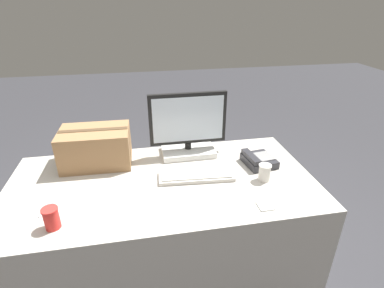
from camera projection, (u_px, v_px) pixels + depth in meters
ground_plane at (167, 267)px, 2.09m from camera, size 12.00×12.00×0.00m
office_desk at (165, 227)px, 1.93m from camera, size 1.80×0.90×0.71m
monitor at (188, 130)px, 2.00m from camera, size 0.51×0.22×0.43m
keyboard at (197, 176)px, 1.79m from camera, size 0.46×0.18×0.03m
desk_phone at (258, 160)px, 1.93m from camera, size 0.20×0.22×0.08m
paper_cup_left at (51, 218)px, 1.39m from camera, size 0.08×0.08×0.11m
paper_cup_right at (265, 173)px, 1.76m from camera, size 0.07×0.07×0.10m
spoon at (51, 205)px, 1.56m from camera, size 0.07×0.15×0.00m
cardboard_box at (96, 147)px, 1.91m from camera, size 0.44×0.30×0.24m
sticky_note_pad at (265, 206)px, 1.55m from camera, size 0.08×0.08×0.01m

